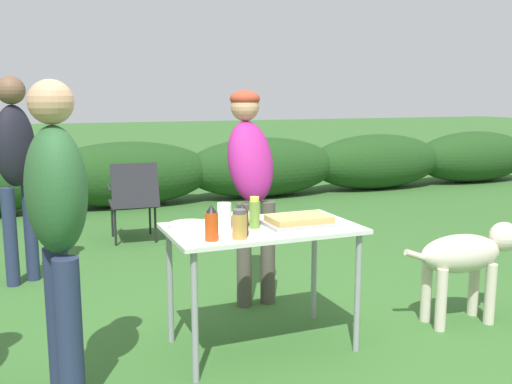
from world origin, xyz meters
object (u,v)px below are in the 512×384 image
(folding_table, at_px, (262,239))
(standing_person_in_gray_fleece, at_px, (251,170))
(camp_chair_green_behind_table, at_px, (134,197))
(food_tray, at_px, (299,221))
(paper_cup_stack, at_px, (224,216))
(relish_jar, at_px, (254,213))
(hot_sauce_bottle, at_px, (212,224))
(standing_person_in_olive_jacket, at_px, (58,216))
(standing_person_in_navy_coat, at_px, (15,159))
(spice_jar, at_px, (240,225))
(bbq_sauce_bottle, at_px, (242,220))
(plate_stack, at_px, (190,226))
(mixing_bowl, at_px, (242,217))
(dog, at_px, (467,257))

(folding_table, xyz_separation_m, standing_person_in_gray_fleece, (0.23, 0.78, 0.30))
(camp_chair_green_behind_table, bearing_deg, food_tray, -76.74)
(paper_cup_stack, bearing_deg, relish_jar, -14.00)
(hot_sauce_bottle, height_order, standing_person_in_olive_jacket, standing_person_in_olive_jacket)
(paper_cup_stack, height_order, relish_jar, relish_jar)
(standing_person_in_navy_coat, bearing_deg, relish_jar, -87.86)
(standing_person_in_gray_fleece, bearing_deg, relish_jar, -108.63)
(spice_jar, bearing_deg, camp_chair_green_behind_table, 90.66)
(hot_sauce_bottle, distance_m, spice_jar, 0.15)
(standing_person_in_olive_jacket, bearing_deg, bbq_sauce_bottle, -96.67)
(plate_stack, height_order, bbq_sauce_bottle, bbq_sauce_bottle)
(standing_person_in_navy_coat, bearing_deg, mixing_bowl, -86.38)
(folding_table, height_order, plate_stack, plate_stack)
(folding_table, bearing_deg, standing_person_in_gray_fleece, 73.19)
(dog, bearing_deg, folding_table, -91.21)
(folding_table, xyz_separation_m, mixing_bowl, (-0.08, 0.11, 0.12))
(relish_jar, relative_size, standing_person_in_olive_jacket, 0.12)
(folding_table, xyz_separation_m, bbq_sauce_bottle, (-0.18, -0.16, 0.16))
(plate_stack, bearing_deg, relish_jar, -19.25)
(paper_cup_stack, bearing_deg, food_tray, -9.12)
(bbq_sauce_bottle, xyz_separation_m, hot_sauce_bottle, (-0.19, -0.04, 0.01))
(paper_cup_stack, relative_size, relish_jar, 0.82)
(bbq_sauce_bottle, distance_m, standing_person_in_gray_fleece, 1.03)
(plate_stack, distance_m, hot_sauce_bottle, 0.32)
(paper_cup_stack, bearing_deg, spice_jar, -89.88)
(bbq_sauce_bottle, height_order, standing_person_in_gray_fleece, standing_person_in_gray_fleece)
(paper_cup_stack, height_order, dog, paper_cup_stack)
(camp_chair_green_behind_table, bearing_deg, plate_stack, -89.41)
(folding_table, xyz_separation_m, plate_stack, (-0.41, 0.10, 0.09))
(standing_person_in_gray_fleece, bearing_deg, camp_chair_green_behind_table, 105.23)
(folding_table, xyz_separation_m, food_tray, (0.21, -0.05, 0.10))
(dog, bearing_deg, relish_jar, -90.20)
(mixing_bowl, bearing_deg, dog, -10.16)
(food_tray, xyz_separation_m, standing_person_in_olive_jacket, (-1.34, -0.15, 0.17))
(relish_jar, relative_size, dog, 0.20)
(dog, height_order, camp_chair_green_behind_table, camp_chair_green_behind_table)
(standing_person_in_gray_fleece, bearing_deg, plate_stack, -132.21)
(folding_table, bearing_deg, hot_sauce_bottle, -151.42)
(food_tray, height_order, bbq_sauce_bottle, bbq_sauce_bottle)
(standing_person_in_olive_jacket, relative_size, standing_person_in_navy_coat, 0.95)
(folding_table, distance_m, plate_stack, 0.43)
(paper_cup_stack, bearing_deg, plate_stack, 156.20)
(relish_jar, height_order, hot_sauce_bottle, hot_sauce_bottle)
(dog, bearing_deg, hot_sauce_bottle, -83.40)
(food_tray, height_order, standing_person_in_gray_fleece, standing_person_in_gray_fleece)
(standing_person_in_gray_fleece, xyz_separation_m, dog, (1.17, -0.93, -0.52))
(camp_chair_green_behind_table, bearing_deg, bbq_sauce_bottle, -84.77)
(standing_person_in_olive_jacket, bearing_deg, food_tray, -92.70)
(folding_table, relative_size, food_tray, 2.73)
(relish_jar, height_order, dog, relish_jar)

